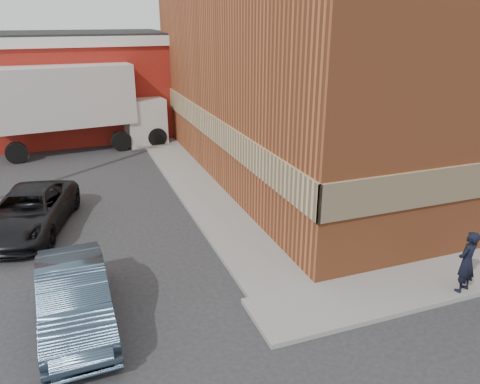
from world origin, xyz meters
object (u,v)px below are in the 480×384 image
object	(u,v)px
brick_building	(362,59)
sedan	(74,298)
man	(467,262)
box_truck	(80,102)
warehouse	(23,85)
suv_a	(29,211)

from	to	relation	value
brick_building	sedan	xyz separation A→B (m)	(-12.71, -8.50, -3.99)
man	box_truck	size ratio (longest dim) A/B	0.18
box_truck	brick_building	bearing A→B (deg)	-35.74
man	sedan	xyz separation A→B (m)	(-8.95, 2.05, -0.23)
brick_building	box_truck	xyz separation A→B (m)	(-11.67, 6.66, -2.24)
man	box_truck	distance (m)	19.00
warehouse	box_truck	bearing A→B (deg)	-56.98
brick_building	suv_a	distance (m)	14.73
sedan	suv_a	world-z (taller)	sedan
suv_a	sedan	bearing A→B (deg)	-62.48
brick_building	sedan	world-z (taller)	brick_building
warehouse	suv_a	world-z (taller)	warehouse
brick_building	warehouse	xyz separation A→B (m)	(-14.50, 11.00, -1.87)
box_truck	sedan	bearing A→B (deg)	-99.94
box_truck	suv_a	bearing A→B (deg)	-109.12
brick_building	man	xyz separation A→B (m)	(-3.75, -10.55, -3.77)
brick_building	warehouse	distance (m)	18.30
suv_a	box_truck	bearing A→B (deg)	92.69
man	sedan	world-z (taller)	man
warehouse	box_truck	xyz separation A→B (m)	(2.82, -4.34, -0.37)
warehouse	suv_a	size ratio (longest dim) A/B	3.43
man	suv_a	size ratio (longest dim) A/B	0.33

